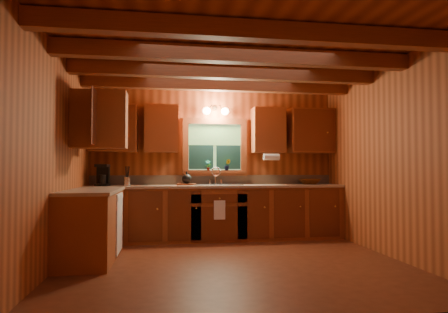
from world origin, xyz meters
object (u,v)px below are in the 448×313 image
object	(u,v)px
coffee_maker	(103,175)
cutting_board	(187,184)
wicker_basket	(309,182)
sink	(217,188)

from	to	relation	value
coffee_maker	cutting_board	xyz separation A→B (m)	(1.33, 0.02, -0.15)
cutting_board	wicker_basket	distance (m)	2.14
coffee_maker	wicker_basket	bearing A→B (deg)	8.24
wicker_basket	coffee_maker	bearing A→B (deg)	-178.60
cutting_board	wicker_basket	size ratio (longest dim) A/B	0.78
sink	wicker_basket	bearing A→B (deg)	2.00
cutting_board	wicker_basket	xyz separation A→B (m)	(2.14, 0.07, 0.03)
wicker_basket	cutting_board	bearing A→B (deg)	-178.15
coffee_maker	cutting_board	world-z (taller)	coffee_maker
sink	cutting_board	distance (m)	0.51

